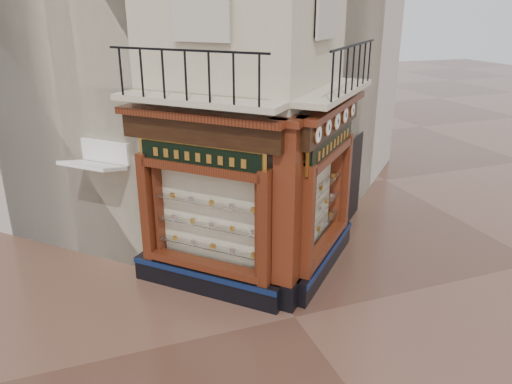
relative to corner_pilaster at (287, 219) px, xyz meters
name	(u,v)px	position (x,y,z in m)	size (l,w,h in m)	color
ground	(295,317)	(0.00, -0.50, -1.95)	(80.00, 80.00, 0.00)	#472C21
main_building	(206,1)	(0.00, 5.66, 4.05)	(8.00, 8.00, 12.00)	#C3B898
neighbour_left	(105,19)	(-2.47, 8.13, 3.55)	(8.00, 8.00, 11.00)	#AFA699
neighbour_right	(259,18)	(2.47, 8.13, 3.55)	(8.00, 8.00, 11.00)	#AFA699
shopfront_left	(204,208)	(-1.41, 1.07, 0.03)	(2.86, 2.86, 3.98)	black
shopfront_right	(325,191)	(1.41, 1.07, 0.03)	(2.86, 2.86, 3.98)	black
corner_pilaster	(287,219)	(0.00, 0.00, 0.00)	(0.85, 0.85, 3.98)	black
balcony	(270,95)	(0.00, 0.99, 2.27)	(5.94, 2.97, 1.03)	#C3B898
clock_a	(318,134)	(0.57, -0.03, 1.67)	(0.29, 0.29, 0.36)	#D58747
clock_b	(328,127)	(1.02, 0.42, 1.67)	(0.29, 0.29, 0.36)	#D58747
clock_c	(337,121)	(1.47, 0.87, 1.67)	(0.31, 0.31, 0.39)	#D58747
clock_d	(345,115)	(1.93, 1.32, 1.67)	(0.30, 0.30, 0.37)	#D58747
clock_e	(352,110)	(2.38, 1.77, 1.67)	(0.25, 0.25, 0.31)	#D58747
awning	(105,271)	(-3.45, 2.74, -1.95)	(1.29, 0.77, 0.08)	white
signboard_left	(200,157)	(-1.46, 1.01, 1.15)	(2.09, 2.09, 0.56)	gold
signboard_right	(331,143)	(1.46, 1.01, 1.15)	(2.24, 2.24, 0.60)	gold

